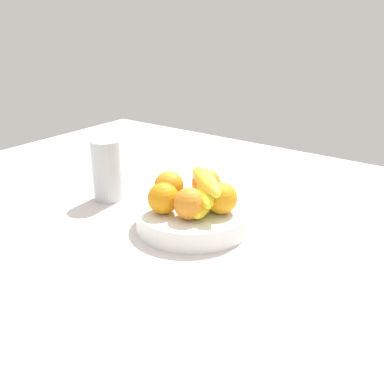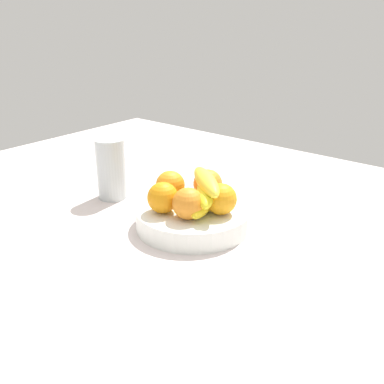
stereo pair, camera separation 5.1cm
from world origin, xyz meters
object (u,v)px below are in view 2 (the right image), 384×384
fruit_bowl (192,218)px  orange_back_right (170,185)px  orange_back_left (208,184)px  orange_front_right (188,204)px  orange_front_left (163,198)px  banana_bunch (206,192)px  thermos_tumbler (111,169)px  orange_center (221,199)px

fruit_bowl → orange_back_right: (-7.42, 1.01, 5.82)cm
orange_back_left → orange_front_right: bearing=-72.1°
orange_front_left → orange_back_left: (2.52, 12.94, 0.00)cm
banana_bunch → thermos_tumbler: size_ratio=1.08×
orange_front_right → orange_center: size_ratio=1.00×
orange_back_left → orange_back_right: size_ratio=1.00×
orange_center → thermos_tumbler: (-34.20, -1.45, -0.18)cm
fruit_bowl → orange_front_right: bearing=-59.7°
orange_back_right → thermos_tumbler: size_ratio=0.43×
orange_back_left → banana_bunch: 6.82cm
fruit_bowl → orange_front_right: size_ratio=3.78×
orange_back_right → orange_center: bearing=3.6°
fruit_bowl → thermos_tumbler: bearing=179.1°
orange_front_right → orange_back_left: (-3.84, 11.89, 0.00)cm
fruit_bowl → orange_back_left: (-1.19, 7.36, 5.82)cm
fruit_bowl → orange_front_left: (-3.71, -5.59, 5.82)cm
orange_back_left → orange_back_right: bearing=-134.5°
banana_bunch → orange_back_right: bearing=-176.1°
orange_front_right → orange_back_right: bearing=151.2°
orange_center → banana_bunch: 4.19cm
banana_bunch → orange_front_left: bearing=-130.6°
fruit_bowl → orange_back_left: size_ratio=3.78×
orange_back_left → orange_center: bearing=-34.8°
orange_front_right → orange_back_left: 12.49cm
banana_bunch → orange_center: bearing=3.0°
orange_center → orange_back_right: 14.10cm
orange_center → orange_back_right: (-14.08, -0.90, 0.00)cm
orange_center → banana_bunch: size_ratio=0.40×
orange_back_right → orange_front_right: bearing=-28.8°
orange_back_left → banana_bunch: bearing=-56.7°
fruit_bowl → thermos_tumbler: size_ratio=1.64×
orange_front_left → orange_center: size_ratio=1.00×
orange_front_right → orange_back_right: 11.50cm
orange_back_left → banana_bunch: (3.72, -5.67, 0.73)cm
fruit_bowl → thermos_tumbler: thermos_tumbler is taller
thermos_tumbler → orange_front_right: bearing=-9.4°
banana_bunch → thermos_tumbler: 30.12cm
banana_bunch → thermos_tumbler: (-30.08, -1.24, -0.91)cm
orange_front_left → thermos_tumbler: bearing=165.8°
orange_front_left → orange_front_right: size_ratio=1.00×
thermos_tumbler → orange_back_left: bearing=14.7°
orange_front_left → orange_center: 12.78cm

